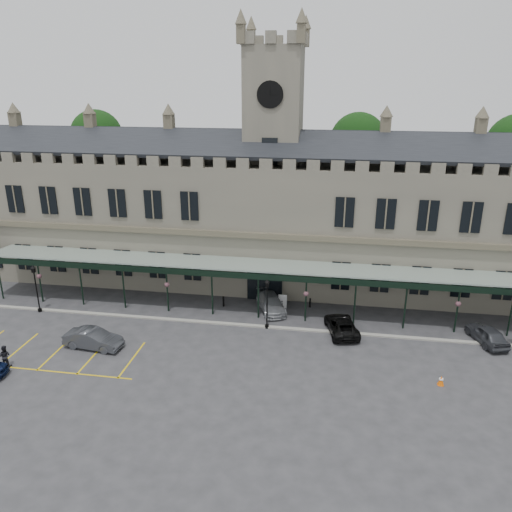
% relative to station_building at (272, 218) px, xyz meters
% --- Properties ---
extents(ground, '(140.00, 140.00, 0.00)m').
position_rel_station_building_xyz_m(ground, '(0.00, -15.91, -6.47)').
color(ground, '#2E2E31').
extents(station_building, '(60.00, 10.36, 17.30)m').
position_rel_station_building_xyz_m(station_building, '(0.00, 0.00, 0.00)').
color(station_building, '#5D5A4E').
rests_on(station_building, ground).
extents(clock_tower, '(5.60, 5.60, 24.80)m').
position_rel_station_building_xyz_m(clock_tower, '(0.00, 0.09, 6.64)').
color(clock_tower, '#5D5A4E').
rests_on(clock_tower, ground).
extents(canopy, '(50.00, 4.10, 4.30)m').
position_rel_station_building_xyz_m(canopy, '(0.00, -8.45, -4.06)').
color(canopy, '#8C9E93').
rests_on(canopy, ground).
extents(kerb, '(60.00, 0.40, 0.12)m').
position_rel_station_building_xyz_m(kerb, '(0.00, -10.41, -6.41)').
color(kerb, gray).
rests_on(kerb, ground).
extents(parking_markings, '(16.00, 6.00, 0.01)m').
position_rel_station_building_xyz_m(parking_markings, '(-14.00, -17.41, -6.47)').
color(parking_markings, gold).
rests_on(parking_markings, ground).
extents(tree_behind_left, '(6.00, 6.00, 16.00)m').
position_rel_station_building_xyz_m(tree_behind_left, '(-22.00, 9.09, 6.35)').
color(tree_behind_left, '#332314').
rests_on(tree_behind_left, ground).
extents(tree_behind_mid, '(6.00, 6.00, 16.00)m').
position_rel_station_building_xyz_m(tree_behind_mid, '(8.00, 9.09, 6.35)').
color(tree_behind_mid, '#332314').
rests_on(tree_behind_mid, ground).
extents(lamp_post_left, '(0.41, 0.41, 4.35)m').
position_rel_station_building_xyz_m(lamp_post_left, '(-19.10, -10.68, -3.89)').
color(lamp_post_left, black).
rests_on(lamp_post_left, ground).
extents(lamp_post_mid, '(0.41, 0.41, 4.31)m').
position_rel_station_building_xyz_m(lamp_post_mid, '(1.00, -10.48, -3.91)').
color(lamp_post_mid, black).
rests_on(lamp_post_mid, ground).
extents(traffic_cone, '(0.43, 0.43, 0.69)m').
position_rel_station_building_xyz_m(traffic_cone, '(13.57, -16.60, -6.13)').
color(traffic_cone, '#EB5D07').
rests_on(traffic_cone, ground).
extents(sign_board, '(0.74, 0.06, 1.27)m').
position_rel_station_building_xyz_m(sign_board, '(1.83, -6.47, -5.85)').
color(sign_board, black).
rests_on(sign_board, ground).
extents(bollard_left, '(0.17, 0.17, 0.94)m').
position_rel_station_building_xyz_m(bollard_left, '(-3.43, -7.01, -6.00)').
color(bollard_left, black).
rests_on(bollard_left, ground).
extents(bollard_right, '(0.15, 0.15, 0.86)m').
position_rel_station_building_xyz_m(bollard_right, '(4.23, -5.96, -6.04)').
color(bollard_right, black).
rests_on(bollard_right, ground).
extents(car_left_b, '(4.58, 1.97, 1.47)m').
position_rel_station_building_xyz_m(car_left_b, '(-11.50, -15.75, -5.73)').
color(car_left_b, '#37393E').
rests_on(car_left_b, ground).
extents(car_taxi, '(3.54, 5.15, 1.38)m').
position_rel_station_building_xyz_m(car_taxi, '(0.85, -7.07, -5.78)').
color(car_taxi, '#989A9F').
rests_on(car_taxi, ground).
extents(car_van, '(3.17, 4.99, 1.28)m').
position_rel_station_building_xyz_m(car_van, '(7.00, -10.28, -5.83)').
color(car_van, black).
rests_on(car_van, ground).
extents(car_right_a, '(2.83, 4.45, 1.41)m').
position_rel_station_building_xyz_m(car_right_a, '(18.07, -10.08, -5.76)').
color(car_right_a, '#37393E').
rests_on(car_right_a, ground).
extents(person_b, '(0.87, 0.72, 1.62)m').
position_rel_station_building_xyz_m(person_b, '(-16.46, -19.18, -5.66)').
color(person_b, black).
rests_on(person_b, ground).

